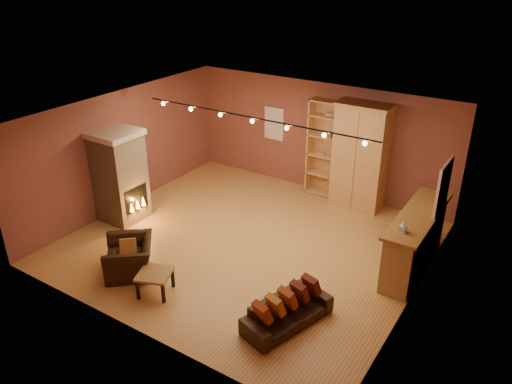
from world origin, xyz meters
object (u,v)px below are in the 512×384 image
Objects in this scene: bookcase at (329,148)px; loveseat at (288,307)px; armoire at (360,156)px; bar_counter at (415,241)px; coffee_table at (155,276)px; fireplace at (120,176)px; armchair at (129,252)px.

bookcase reaches higher than loveseat.
armoire is 1.04× the size of bar_counter.
armoire is (0.90, -0.20, 0.04)m from bookcase.
armoire is 4.85m from loveseat.
loveseat is at bearing -81.21° from armoire.
armoire reaches higher than coffee_table.
bookcase is 3.61m from bar_counter.
coffee_table is at bearing 119.82° from loveseat.
bookcase is at bearing 143.42° from bar_counter.
fireplace is 2.36m from armchair.
bookcase is 5.58m from coffee_table.
loveseat is at bearing -113.86° from bar_counter.
bar_counter is 2.07× the size of armchair.
fireplace is 5.03m from bookcase.
loveseat is at bearing -71.58° from bookcase.
armchair is 0.92m from coffee_table.
coffee_table is at bearing 33.13° from armchair.
armchair is at bearing 112.28° from loveseat.
loveseat is at bearing -13.15° from fireplace.
loveseat is 1.40× the size of armchair.
armchair is (-2.57, -5.02, -0.84)m from armoire.
loveseat reaches higher than coffee_table.
coffee_table is (2.60, -1.74, -0.69)m from fireplace.
bookcase is at bearing 35.05° from loveseat.
armchair is (1.72, -1.50, -0.62)m from fireplace.
fireplace is at bearing 93.48° from loveseat.
bar_counter is at bearing -44.55° from armoire.
bar_counter is 3.04m from loveseat.
bar_counter is (2.86, -2.12, -0.64)m from bookcase.
armchair reaches higher than coffee_table.
bar_counter reaches higher than armchair.
armoire is 5.60m from coffee_table.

